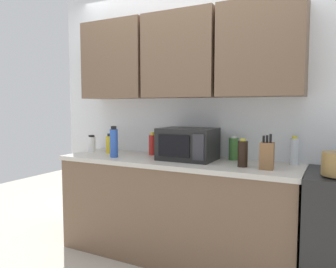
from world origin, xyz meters
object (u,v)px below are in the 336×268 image
bottle_red_sauce (152,144)px  microwave (188,144)px  bottle_green_oil (234,148)px  bottle_clear_tall (294,151)px  bottle_yellow_mustard (110,144)px  bottle_white_jar (92,144)px  bottle_soy_dark (243,153)px  bottle_blue_cleaner (114,142)px  knife_block (267,155)px

bottle_red_sauce → microwave: bearing=-14.8°
bottle_green_oil → bottle_clear_tall: 0.50m
microwave → bottle_yellow_mustard: bearing=179.1°
bottle_white_jar → bottle_soy_dark: bottle_soy_dark is taller
bottle_red_sauce → bottle_yellow_mustard: bearing=-167.3°
microwave → bottle_clear_tall: microwave is taller
microwave → bottle_blue_cleaner: bearing=-164.5°
bottle_green_oil → bottle_yellow_mustard: (-1.23, -0.16, -0.01)m
bottle_green_oil → bottle_yellow_mustard: bearing=-172.5°
bottle_red_sauce → bottle_clear_tall: size_ratio=0.94×
bottle_yellow_mustard → bottle_red_sauce: bottle_red_sauce is taller
knife_block → bottle_red_sauce: 1.15m
knife_block → bottle_white_jar: (-1.80, 0.12, -0.02)m
bottle_white_jar → bottle_soy_dark: (1.61, -0.12, 0.02)m
bottle_white_jar → bottle_yellow_mustard: size_ratio=0.89×
microwave → bottle_white_jar: (-1.09, 0.00, -0.06)m
bottle_white_jar → bottle_yellow_mustard: bottle_yellow_mustard is taller
bottle_red_sauce → bottle_clear_tall: 1.29m
microwave → bottle_blue_cleaner: (-0.67, -0.18, -0.00)m
bottle_blue_cleaner → bottle_clear_tall: bearing=12.7°
bottle_clear_tall → bottle_yellow_mustard: bearing=-175.1°
bottle_white_jar → bottle_soy_dark: 1.61m
bottle_white_jar → bottle_green_oil: bearing=6.8°
bottle_blue_cleaner → bottle_soy_dark: 1.19m
bottle_white_jar → knife_block: bearing=-4.0°
bottle_blue_cleaner → bottle_yellow_mustard: (-0.20, 0.20, -0.05)m
bottle_blue_cleaner → bottle_white_jar: 0.47m
bottle_yellow_mustard → bottle_red_sauce: (0.44, 0.10, 0.01)m
knife_block → bottle_white_jar: 1.80m
knife_block → bottle_clear_tall: knife_block is taller
bottle_red_sauce → bottle_blue_cleaner: bearing=-129.0°
bottle_yellow_mustard → bottle_soy_dark: size_ratio=0.90×
knife_block → bottle_clear_tall: bearing=60.4°
microwave → bottle_yellow_mustard: microwave is taller
bottle_soy_dark → bottle_red_sauce: bearing=166.4°
microwave → knife_block: microwave is taller
bottle_blue_cleaner → bottle_soy_dark: bottle_blue_cleaner is taller
bottle_blue_cleaner → microwave: bearing=15.5°
bottle_green_oil → bottle_white_jar: size_ratio=1.23×
knife_block → bottle_red_sauce: knife_block is taller
bottle_blue_cleaner → bottle_red_sauce: size_ratio=1.31×
microwave → knife_block: 0.72m
bottle_red_sauce → bottle_clear_tall: (1.29, 0.05, 0.01)m
knife_block → bottle_blue_cleaner: bearing=-177.4°
bottle_green_oil → bottle_clear_tall: (0.50, -0.01, 0.01)m
microwave → bottle_blue_cleaner: bottle_blue_cleaner is taller
bottle_yellow_mustard → bottle_clear_tall: (1.73, 0.15, 0.02)m
knife_block → bottle_soy_dark: (-0.18, 0.01, 0.00)m
bottle_white_jar → bottle_clear_tall: (1.96, 0.16, 0.03)m
bottle_yellow_mustard → bottle_green_oil: bearing=7.5°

